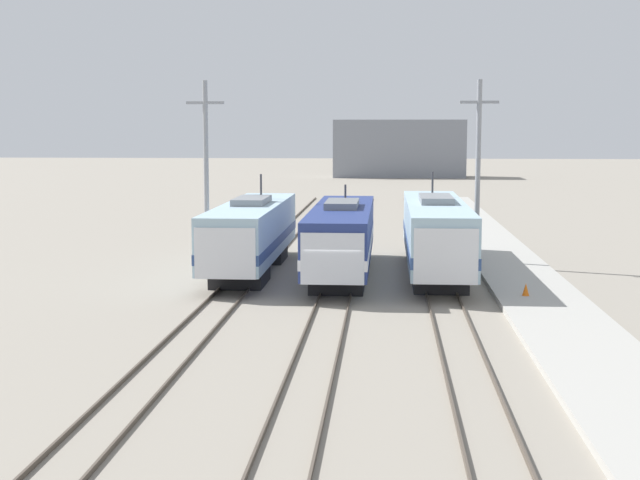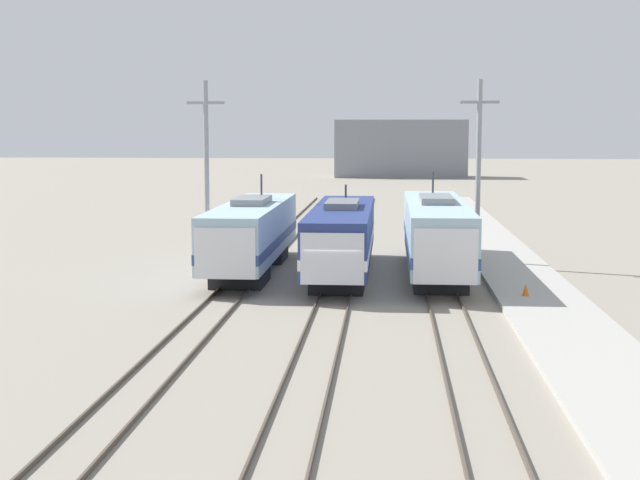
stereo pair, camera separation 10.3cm
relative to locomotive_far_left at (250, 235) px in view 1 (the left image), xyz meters
The scene contains 12 objects.
ground_plane 9.27m from the locomotive_far_left, 56.83° to the right, with size 400.00×400.00×0.00m, color gray.
rail_pair_far_left 7.83m from the locomotive_far_left, 90.00° to the right, with size 1.51×120.00×0.15m.
rail_pair_center 9.25m from the locomotive_far_left, 56.83° to the right, with size 1.51×120.00×0.15m.
rail_pair_far_right 12.60m from the locomotive_far_left, 37.42° to the right, with size 1.51×120.00×0.15m.
locomotive_far_left is the anchor object (origin of this frame).
locomotive_center 5.02m from the locomotive_far_left, 10.21° to the right, with size 3.07×16.51×4.61m.
locomotive_far_right 9.88m from the locomotive_far_left, ahead, with size 3.09×17.46×5.30m.
catenary_tower_left 5.79m from the locomotive_far_left, 130.98° to the left, with size 2.17×0.28×10.46m.
catenary_tower_right 13.30m from the locomotive_far_left, 16.01° to the left, with size 2.17×0.28×10.46m.
platform 16.23m from the locomotive_far_left, 27.99° to the right, with size 4.00×120.00×0.27m.
traffic_cone 15.32m from the locomotive_far_left, 27.15° to the right, with size 0.32×0.32×0.56m.
depot_building 99.46m from the locomotive_far_left, 84.71° to the left, with size 21.11×8.39×9.24m.
Camera 1 is at (2.36, -39.43, 7.69)m, focal length 50.00 mm.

